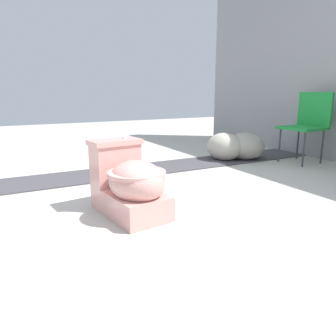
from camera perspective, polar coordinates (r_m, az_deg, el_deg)
name	(u,v)px	position (r m, az deg, el deg)	size (l,w,h in m)	color
ground_plane	(146,211)	(2.40, -3.79, -7.47)	(14.00, 14.00, 0.00)	#B7B2A8
gravel_strip	(144,169)	(3.61, -4.18, -0.24)	(0.56, 8.00, 0.01)	#423F44
toilet	(130,184)	(2.28, -6.62, -2.77)	(0.67, 0.45, 0.52)	#E09E93
folding_chair_left	(308,120)	(4.29, 23.24, 7.72)	(0.47, 0.47, 0.83)	#1E8C38
boulder_near	(245,146)	(4.24, 13.34, 3.72)	(0.47, 0.47, 0.34)	gray
boulder_far	(224,147)	(4.13, 9.79, 3.69)	(0.46, 0.38, 0.35)	#ADA899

